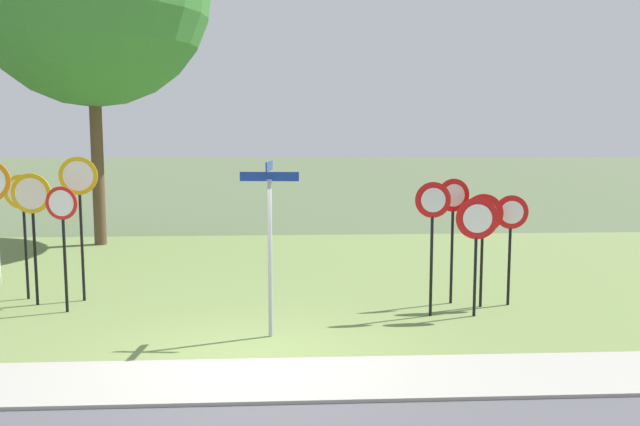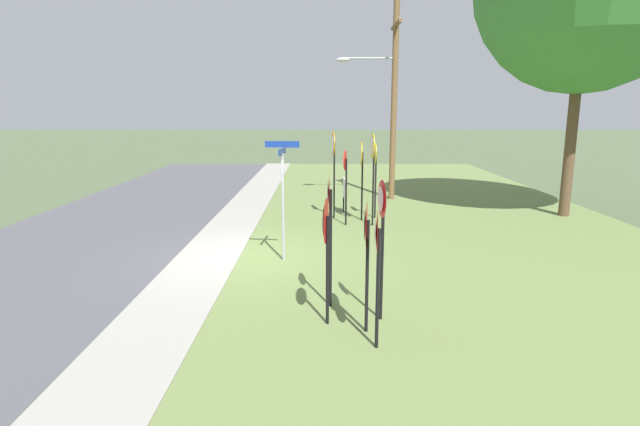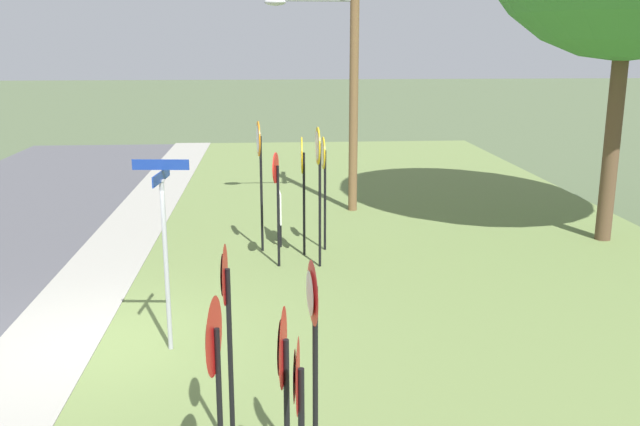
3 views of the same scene
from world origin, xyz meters
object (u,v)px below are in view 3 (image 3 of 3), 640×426
Objects in this scene: stop_sign_near_left at (259,157)px; yield_sign_far_right at (282,367)px; stop_sign_far_left at (324,169)px; stop_sign_far_center at (318,166)px; utility_pole at (347,54)px; stop_sign_far_right at (302,170)px; notice_board at (279,208)px; street_name_post at (165,239)px; yield_sign_near_left at (312,324)px; yield_sign_near_right at (214,354)px; yield_sign_far_left at (297,403)px; stop_sign_near_right at (277,186)px; yield_sign_center at (226,304)px.

stop_sign_near_left is 1.31× the size of yield_sign_far_right.
stop_sign_far_left is 0.88× the size of stop_sign_far_center.
stop_sign_far_right is at bearing -19.07° from utility_pole.
stop_sign_far_right is at bearing -54.60° from stop_sign_far_left.
notice_board is at bearing -31.84° from utility_pole.
street_name_post is (4.63, -2.25, -0.16)m from stop_sign_far_right.
street_name_post is at bearing -20.20° from notice_board.
stop_sign_far_center reaches higher than yield_sign_near_left.
yield_sign_far_left is at bearing 47.36° from yield_sign_near_right.
yield_sign_near_left is at bearing 12.42° from stop_sign_near_right.
yield_sign_center is (6.79, -0.63, 0.14)m from stop_sign_near_right.
utility_pole reaches higher than stop_sign_near_right.
notice_board is at bearing -177.54° from yield_sign_near_right.
yield_sign_near_left reaches higher than notice_board.
yield_sign_far_right is (8.66, -0.62, -0.26)m from stop_sign_far_right.
yield_sign_far_right is at bearing -8.64° from stop_sign_far_center.
stop_sign_near_left is at bearing -32.14° from utility_pole.
yield_sign_near_right is 9.43m from notice_board.
stop_sign_far_center is 1.00× the size of street_name_post.
stop_sign_far_left is 1.02× the size of yield_sign_near_left.
yield_sign_far_right is at bearing 29.03° from yield_sign_center.
stop_sign_far_left is at bearing 179.51° from yield_sign_far_left.
stop_sign_far_center is at bearing -12.96° from utility_pole.
stop_sign_far_left reaches higher than yield_sign_far_right.
stop_sign_near_right is at bearing -34.34° from stop_sign_far_right.
yield_sign_near_right is 1.00× the size of yield_sign_far_right.
utility_pole reaches higher than stop_sign_far_right.
yield_sign_far_left is (9.60, -1.00, -0.24)m from stop_sign_far_left.
utility_pole is at bearing 166.06° from yield_sign_near_left.
yield_sign_near_left is 1.14× the size of yield_sign_far_left.
stop_sign_far_right is at bearing -177.74° from yield_sign_far_left.
yield_sign_center is at bearing 5.20° from stop_sign_near_right.
stop_sign_near_left is at bearing -171.18° from yield_sign_far_right.
yield_sign_near_left is at bearing -1.82° from notice_board.
street_name_post is (-4.62, -1.73, 0.14)m from yield_sign_far_left.
stop_sign_near_right is 0.95m from stop_sign_far_center.
stop_sign_near_right is 7.63m from yield_sign_near_right.
utility_pole reaches higher than stop_sign_near_left.
stop_sign_near_left is 5.20m from street_name_post.
stop_sign_far_right is (0.38, 0.91, -0.21)m from stop_sign_near_left.
yield_sign_far_right is (0.31, 0.64, 0.00)m from yield_sign_near_right.
stop_sign_far_center is 1.34× the size of yield_sign_far_left.
yield_sign_near_right is at bearing -6.27° from stop_sign_far_right.
yield_sign_center is (6.73, -1.48, -0.28)m from stop_sign_far_center.
notice_board is (-1.01, -0.49, -1.06)m from stop_sign_far_right.
stop_sign_far_right is 8.45m from yield_sign_near_right.
stop_sign_far_right reaches higher than yield_sign_far_right.
stop_sign_near_left is at bearing 178.08° from yield_sign_near_left.
street_name_post reaches higher than notice_board.
yield_sign_near_left reaches higher than yield_sign_far_right.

